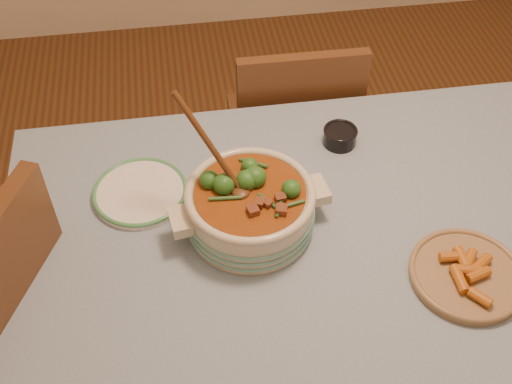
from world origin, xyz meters
TOP-DOWN VIEW (x-y plane):
  - floor at (0.00, 0.00)m, footprint 4.50×4.50m
  - dining_table at (0.00, 0.00)m, footprint 1.68×1.08m
  - stew_casserole at (-0.20, 0.07)m, footprint 0.41×0.35m
  - white_plate at (-0.48, 0.22)m, footprint 0.29×0.29m
  - condiment_bowl at (0.10, 0.34)m, footprint 0.11×0.11m
  - fried_plate at (0.28, -0.17)m, footprint 0.35×0.35m
  - chair_far at (0.04, 0.70)m, footprint 0.42×0.42m

SIDE VIEW (x-z plane):
  - floor at x=0.00m, z-range 0.00..0.00m
  - chair_far at x=0.04m, z-range 0.06..0.95m
  - dining_table at x=0.00m, z-range 0.29..1.04m
  - white_plate at x=-0.48m, z-range 0.76..0.78m
  - fried_plate at x=0.28m, z-range 0.75..0.80m
  - condiment_bowl at x=0.10m, z-range 0.76..0.81m
  - stew_casserole at x=-0.20m, z-range 0.65..1.03m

